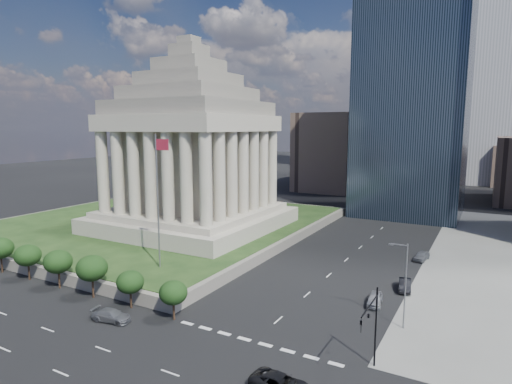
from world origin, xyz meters
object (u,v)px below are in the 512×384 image
Objects in this scene: flagpole at (158,194)px; parked_sedan_mid at (405,285)px; street_lamp_north at (404,281)px; parked_sedan_far at (422,256)px; pickup_truck at (281,384)px; war_memorial at (191,135)px; parked_sedan_near at (375,299)px; traffic_signal_ne at (372,322)px; suv_grey at (111,315)px.

flagpole reaches higher than parked_sedan_mid.
street_lamp_north reaches higher than parked_sedan_far.
flagpole reaches higher than pickup_truck.
war_memorial reaches higher than parked_sedan_far.
parked_sedan_near is 23.11m from parked_sedan_far.
suv_grey is at bearing -173.10° from traffic_signal_ne.
parked_sedan_near is at bearing 11.27° from flagpole.
parked_sedan_near is at bearing -87.41° from parked_sedan_far.
parked_sedan_far is (5.07, 45.78, -0.01)m from pickup_truck.
pickup_truck is 22.95m from parked_sedan_near.
pickup_truck is at bearing -111.33° from street_lamp_north.
street_lamp_north is at bearing 85.81° from traffic_signal_ne.
parked_sedan_far is at bearing 91.45° from traffic_signal_ne.
flagpole reaches higher than parked_sedan_far.
suv_grey is (-29.76, -3.60, -4.53)m from traffic_signal_ne.
war_memorial is 7.89× the size of suv_grey.
traffic_signal_ne is 1.79× the size of parked_sedan_near.
parked_sedan_mid is (-1.83, 12.25, -4.89)m from street_lamp_north.
parked_sedan_far reaches higher than parked_sedan_mid.
flagpole is 4.41× the size of parked_sedan_far.
traffic_signal_ne is at bearing -92.83° from suv_grey.
flagpole is 35.05m from pickup_truck.
street_lamp_north is 1.77× the size of pickup_truck.
traffic_signal_ne reaches higher than parked_sedan_far.
suv_grey is at bearing -66.18° from war_memorial.
street_lamp_north reaches higher than pickup_truck.
parked_sedan_far is at bearing -43.50° from suv_grey.
street_lamp_north is 2.24× the size of parked_sedan_near.
war_memorial reaches higher than parked_sedan_near.
pickup_truck is 1.24× the size of parked_sedan_far.
pickup_truck is at bearing -87.52° from parked_sedan_far.
street_lamp_north is 2.02× the size of suv_grey.
traffic_signal_ne reaches higher than pickup_truck.
war_memorial is at bearing 14.09° from suv_grey.
parked_sedan_near is 0.95× the size of parked_sedan_mid.
parked_sedan_mid reaches higher than parked_sedan_near.
suv_grey is 1.09× the size of parked_sedan_far.
suv_grey is 1.11× the size of parked_sedan_near.
traffic_signal_ne reaches higher than parked_sedan_near.
flagpole reaches higher than parked_sedan_near.
parked_sedan_mid is (28.76, 27.16, 0.05)m from suv_grey.
parked_sedan_far is (-1.00, 39.42, -4.48)m from traffic_signal_ne.
parked_sedan_far is at bearing -2.04° from pickup_truck.
street_lamp_north is (0.83, 11.30, 0.41)m from traffic_signal_ne.
street_lamp_north reaches higher than traffic_signal_ne.
street_lamp_north is at bearing -25.92° from war_memorial.
pickup_truck reaches higher than parked_sedan_mid.
pickup_truck is 1.14× the size of suv_grey.
parked_sedan_mid is (5.07, 29.92, -0.01)m from pickup_truck.
street_lamp_north reaches higher than parked_sedan_near.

